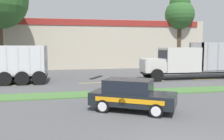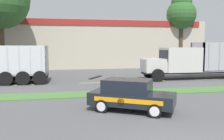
{
  "view_description": "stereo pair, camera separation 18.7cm",
  "coord_description": "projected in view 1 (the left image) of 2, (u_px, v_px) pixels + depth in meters",
  "views": [
    {
      "loc": [
        -3.62,
        -6.41,
        3.27
      ],
      "look_at": [
        -0.15,
        9.99,
        1.57
      ],
      "focal_mm": 40.0,
      "sensor_mm": 36.0,
      "label": 1
    },
    {
      "loc": [
        -3.44,
        -6.45,
        3.27
      ],
      "look_at": [
        -0.15,
        9.99,
        1.57
      ],
      "focal_mm": 40.0,
      "sensor_mm": 36.0,
      "label": 2
    }
  ],
  "objects": [
    {
      "name": "store_building_backdrop",
      "position": [
        64.0,
        44.0,
        38.36
      ],
      "size": [
        39.63,
        12.1,
        6.65
      ],
      "color": "#BCB29E",
      "rests_on": "ground_plane"
    },
    {
      "name": "dump_truck_mid",
      "position": [
        192.0,
        62.0,
        23.95
      ],
      "size": [
        11.96,
        2.61,
        3.49
      ],
      "color": "black",
      "rests_on": "ground_plane"
    },
    {
      "name": "centre_line_5",
      "position": [
        152.0,
        81.0,
        22.56
      ],
      "size": [
        2.4,
        0.14,
        0.01
      ],
      "primitive_type": "cube",
      "color": "yellow",
      "rests_on": "ground_plane"
    },
    {
      "name": "grass_verge",
      "position": [
        115.0,
        93.0,
        16.76
      ],
      "size": [
        120.0,
        2.0,
        0.06
      ],
      "primitive_type": "cube",
      "color": "#477538",
      "rests_on": "ground_plane"
    },
    {
      "name": "tree_behind_centre",
      "position": [
        180.0,
        12.0,
        35.44
      ],
      "size": [
        4.17,
        4.17,
        10.68
      ],
      "color": "#473828",
      "rests_on": "ground_plane"
    },
    {
      "name": "centre_line_4",
      "position": [
        93.0,
        83.0,
        21.45
      ],
      "size": [
        2.4,
        0.14,
        0.01
      ],
      "primitive_type": "cube",
      "color": "yellow",
      "rests_on": "ground_plane"
    },
    {
      "name": "centre_line_3",
      "position": [
        27.0,
        85.0,
        20.34
      ],
      "size": [
        2.4,
        0.14,
        0.01
      ],
      "primitive_type": "cube",
      "color": "yellow",
      "rests_on": "ground_plane"
    },
    {
      "name": "traffic_cone",
      "position": [
        118.0,
        97.0,
        14.22
      ],
      "size": [
        0.48,
        0.48,
        0.58
      ],
      "color": "black",
      "rests_on": "ground_plane"
    },
    {
      "name": "centre_line_6",
      "position": [
        206.0,
        79.0,
        23.67
      ],
      "size": [
        2.4,
        0.14,
        0.01
      ],
      "primitive_type": "cube",
      "color": "yellow",
      "rests_on": "ground_plane"
    },
    {
      "name": "rally_car",
      "position": [
        131.0,
        95.0,
        12.34
      ],
      "size": [
        4.43,
        3.61,
        1.6
      ],
      "color": "black",
      "rests_on": "ground_plane"
    }
  ]
}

